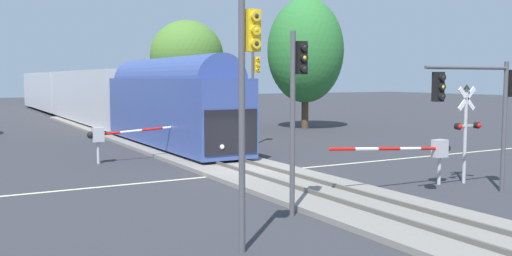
% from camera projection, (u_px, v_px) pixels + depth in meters
% --- Properties ---
extents(ground_plane, '(220.00, 220.00, 0.00)m').
position_uv_depth(ground_plane, '(250.00, 173.00, 25.08)').
color(ground_plane, '#333338').
extents(road_centre_stripe, '(44.00, 0.20, 0.01)m').
position_uv_depth(road_centre_stripe, '(250.00, 173.00, 25.08)').
color(road_centre_stripe, beige).
rests_on(road_centre_stripe, ground).
extents(railway_track, '(4.40, 80.00, 0.32)m').
position_uv_depth(railway_track, '(250.00, 171.00, 25.08)').
color(railway_track, gray).
rests_on(railway_track, ground).
extents(commuter_train, '(3.04, 64.61, 5.16)m').
position_uv_depth(commuter_train, '(87.00, 94.00, 52.90)').
color(commuter_train, '#384C93').
rests_on(commuter_train, railway_track).
extents(crossing_gate_near, '(5.99, 0.40, 1.82)m').
position_uv_depth(crossing_gate_near, '(427.00, 150.00, 21.94)').
color(crossing_gate_near, '#B7B7BC').
rests_on(crossing_gate_near, ground).
extents(crossing_signal_mast, '(1.36, 0.44, 4.00)m').
position_uv_depth(crossing_signal_mast, '(466.00, 123.00, 22.41)').
color(crossing_signal_mast, '#B2B2B7').
rests_on(crossing_signal_mast, ground).
extents(crossing_gate_far, '(6.19, 0.40, 1.82)m').
position_uv_depth(crossing_gate_far, '(112.00, 134.00, 28.00)').
color(crossing_gate_far, '#B7B7BC').
rests_on(crossing_gate_far, ground).
extents(traffic_signal_near_right, '(4.55, 0.38, 4.85)m').
position_uv_depth(traffic_signal_near_right, '(484.00, 95.00, 19.96)').
color(traffic_signal_near_right, '#4C4C51').
rests_on(traffic_signal_near_right, ground).
extents(traffic_signal_near_left, '(0.53, 0.38, 6.17)m').
position_uv_depth(traffic_signal_near_left, '(247.00, 83.00, 13.36)').
color(traffic_signal_near_left, '#4C4C51').
rests_on(traffic_signal_near_left, ground).
extents(traffic_signal_median, '(0.53, 0.38, 5.66)m').
position_uv_depth(traffic_signal_median, '(297.00, 93.00, 17.00)').
color(traffic_signal_median, '#4C4C51').
rests_on(traffic_signal_median, ground).
extents(traffic_signal_far_side, '(0.53, 0.38, 5.88)m').
position_uv_depth(traffic_signal_far_side, '(255.00, 83.00, 34.94)').
color(traffic_signal_far_side, '#4C4C51').
rests_on(traffic_signal_far_side, ground).
extents(elm_centre_background, '(6.40, 6.40, 9.30)m').
position_uv_depth(elm_centre_background, '(187.00, 55.00, 49.15)').
color(elm_centre_background, brown).
rests_on(elm_centre_background, ground).
extents(maple_right_background, '(6.35, 6.35, 10.86)m').
position_uv_depth(maple_right_background, '(305.00, 51.00, 46.49)').
color(maple_right_background, '#4C3828').
rests_on(maple_right_background, ground).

